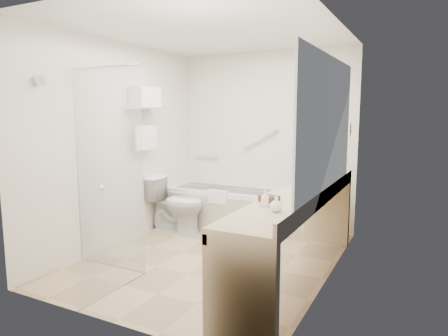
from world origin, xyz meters
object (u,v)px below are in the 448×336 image
at_px(bathtub, 223,207).
at_px(toilet, 176,204).
at_px(water_bottle_left, 324,169).
at_px(vanity_counter, 297,217).
at_px(amenity_basket, 269,199).

distance_m(bathtub, toilet, 0.71).
xyz_separation_m(toilet, water_bottle_left, (1.93, 0.40, 0.56)).
relative_size(vanity_counter, toilet, 3.43).
distance_m(bathtub, amenity_basket, 2.30).
bearing_deg(vanity_counter, water_bottle_left, 91.99).
height_order(amenity_basket, water_bottle_left, water_bottle_left).
relative_size(bathtub, water_bottle_left, 7.60).
relative_size(vanity_counter, amenity_basket, 16.11).
distance_m(toilet, amenity_basket, 2.24).
bearing_deg(water_bottle_left, vanity_counter, -88.01).
height_order(bathtub, toilet, toilet).
xyz_separation_m(bathtub, amenity_basket, (1.37, -1.74, 0.60)).
bearing_deg(amenity_basket, water_bottle_left, 86.08).
height_order(vanity_counter, water_bottle_left, water_bottle_left).
bearing_deg(vanity_counter, toilet, 156.71).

